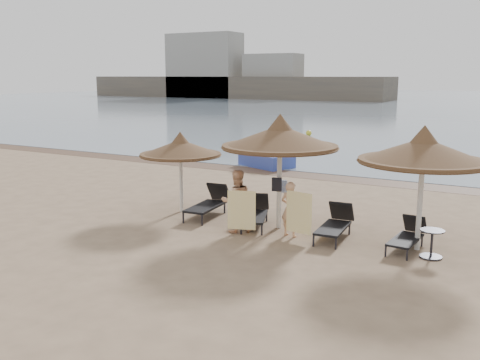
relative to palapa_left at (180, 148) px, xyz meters
The scene contains 19 objects.
ground 3.96m from the palapa_left, 29.87° to the right, with size 160.00×160.00×0.00m, color #94785C.
wet_sand_strip 8.48m from the palapa_left, 68.91° to the left, with size 200.00×1.60×0.01m, color brown.
far_shore 79.28m from the palapa_left, 106.21° to the left, with size 150.00×54.80×12.00m.
palapa_left is the anchor object (origin of this frame).
palapa_center 3.48m from the palapa_left, ahead, with size 3.21×3.21×3.18m.
palapa_right 7.22m from the palapa_left, ahead, with size 3.08×3.08×3.05m.
lounger_far_left 1.90m from the palapa_left, ahead, with size 0.87×2.08×0.90m.
lounger_near_left 3.19m from the palapa_left, ahead, with size 1.22×1.93×0.82m.
lounger_near_right 5.37m from the palapa_left, ahead, with size 0.77×1.93×0.84m.
lounger_far_right 7.18m from the palapa_left, ahead, with size 0.68×1.71×0.75m.
side_table 7.82m from the palapa_left, ahead, with size 0.55×0.55×0.67m.
person_left 2.98m from the palapa_left, 22.81° to the right, with size 0.91×0.59×1.98m, color #DEA579.
person_right 4.27m from the palapa_left, 10.95° to the right, with size 0.79×0.51×1.71m, color #DEA579.
towel_left 3.51m from the palapa_left, 26.08° to the right, with size 0.71×0.26×1.04m.
towel_right 4.68m from the palapa_left, 13.23° to the right, with size 0.76×0.16×1.08m.
bag_patterned 3.54m from the palapa_left, ahead, with size 0.29×0.13×0.35m.
bag_dark 3.53m from the palapa_left, ahead, with size 0.28×0.14×0.37m.
pedal_boat 9.06m from the palapa_left, 99.15° to the left, with size 2.79×2.23×1.13m.
buoy_left 22.43m from the palapa_left, 101.73° to the left, with size 0.41×0.41×0.41m, color gold.
Camera 1 is at (6.53, -11.60, 4.18)m, focal length 40.00 mm.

